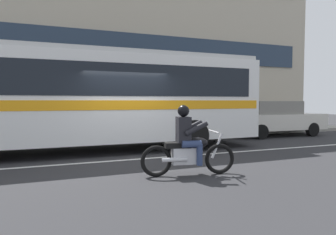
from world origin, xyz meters
TOP-DOWN VIEW (x-y plane):
  - ground_plane at (0.00, 0.00)m, footprint 60.00×60.00m
  - sidewalk_curb at (0.00, 5.10)m, footprint 28.00×3.80m
  - lane_center_stripe at (0.00, -0.60)m, footprint 26.60×0.14m
  - office_building_facade at (0.00, 7.39)m, footprint 28.00×0.89m
  - transit_bus at (-0.88, 1.19)m, footprint 11.23×2.65m
  - motorcycle_with_rider at (0.70, -2.79)m, footprint 2.12×0.71m
  - parked_sedan_curbside at (7.70, 2.58)m, footprint 4.77×1.92m

SIDE VIEW (x-z plane):
  - ground_plane at x=0.00m, z-range 0.00..0.00m
  - lane_center_stripe at x=0.00m, z-range 0.00..0.01m
  - sidewalk_curb at x=0.00m, z-range 0.00..0.15m
  - motorcycle_with_rider at x=0.70m, z-range -0.13..1.44m
  - parked_sedan_curbside at x=7.70m, z-range 0.03..1.67m
  - transit_bus at x=-0.88m, z-range 0.27..3.49m
  - office_building_facade at x=0.00m, z-range 0.01..13.01m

